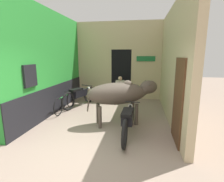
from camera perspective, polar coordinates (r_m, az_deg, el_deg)
ground_plane at (r=4.19m, az=-8.12°, el=-19.49°), size 30.00×30.00×0.00m
wall_left_shopfront at (r=6.85m, az=-19.31°, el=8.09°), size 0.25×5.21×3.74m
wall_back_with_doorway at (r=8.96m, az=2.66°, el=8.21°), size 4.13×0.93×3.74m
wall_right_with_door at (r=6.05m, az=19.39°, el=8.06°), size 0.22×5.21×3.74m
cow at (r=5.41m, az=2.91°, el=-0.74°), size 2.28×1.36×1.40m
motorcycle_near at (r=4.79m, az=5.25°, el=-9.07°), size 0.58×2.13×0.81m
motorcycle_far at (r=7.56m, az=-10.55°, el=-1.34°), size 0.87×2.02×0.84m
bicycle at (r=7.06m, az=-15.11°, el=-3.63°), size 0.44×1.73×0.68m
shopkeeper_seated at (r=8.24m, az=2.58°, el=0.91°), size 0.41×0.33×1.18m
plastic_stool at (r=8.35m, az=4.92°, el=-1.60°), size 0.32×0.32×0.46m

